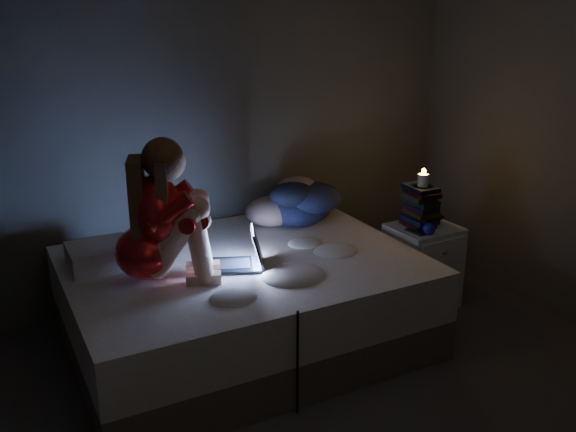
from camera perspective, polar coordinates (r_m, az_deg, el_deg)
wall_back at (r=4.19m, az=-6.50°, el=9.95°), size 3.60×0.02×2.60m
bed at (r=3.71m, az=-4.13°, el=-7.88°), size 1.98×1.48×0.54m
pillow at (r=3.64m, az=-16.30°, el=-3.42°), size 0.43×0.31×0.13m
woman at (r=3.25m, az=-13.35°, el=0.37°), size 0.56×0.46×0.78m
laptop at (r=3.45m, az=-5.21°, el=-2.95°), size 0.40×0.34×0.24m
clothes_pile at (r=4.16m, az=0.82°, el=1.49°), size 0.61×0.54×0.31m
nightstand at (r=4.26m, az=12.28°, el=-4.51°), size 0.43×0.38×0.56m
book_stack at (r=4.12m, az=12.24°, el=0.87°), size 0.19×0.25×0.27m
candle at (r=4.07m, az=12.41°, el=3.24°), size 0.07×0.07×0.08m
phone at (r=4.04m, az=11.75°, el=-1.41°), size 0.08×0.15×0.01m
blue_orb at (r=4.00m, az=12.86°, el=-1.16°), size 0.08×0.08×0.08m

